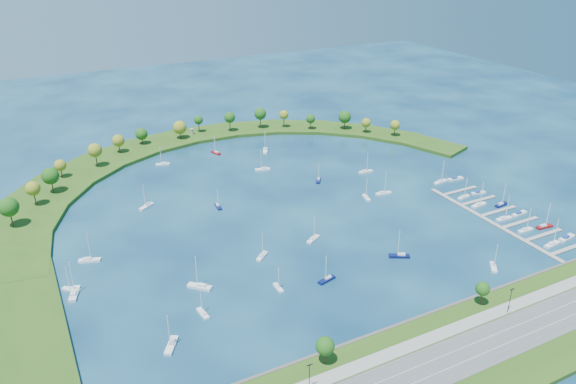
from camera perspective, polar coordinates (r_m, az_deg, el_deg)
name	(u,v)px	position (r m, az deg, el deg)	size (l,w,h in m)	color
ground	(284,205)	(274.13, -0.45, -1.36)	(700.00, 700.00, 0.00)	#072340
south_shoreline	(458,355)	(190.23, 17.24, -15.86)	(420.00, 43.10, 11.60)	#264713
breakwater	(165,185)	(300.86, -12.61, 0.72)	(286.74, 247.64, 2.00)	#264713
breakwater_trees	(187,140)	(336.10, -10.39, 5.31)	(238.07, 94.26, 14.41)	#382314
harbor_tower	(192,132)	(371.58, -9.95, 6.20)	(2.60, 2.60, 3.95)	gray
dock_system	(502,219)	(279.65, 21.33, -2.58)	(24.28, 82.00, 1.60)	gray
moored_boat_0	(200,286)	(214.92, -9.13, -9.60)	(8.73, 8.60, 14.08)	white
moored_boat_1	(494,266)	(238.83, 20.54, -7.21)	(6.49, 7.26, 11.22)	white
moored_boat_2	(263,169)	(314.56, -2.65, 2.42)	(8.92, 4.32, 12.64)	white
moored_boat_3	(71,289)	(226.49, -21.57, -9.30)	(6.80, 6.16, 10.57)	white
moored_boat_4	(327,279)	(216.90, 4.05, -8.97)	(8.07, 3.99, 11.43)	#0A1144
moored_boat_5	(265,150)	(342.33, -2.37, 4.36)	(6.54, 9.42, 13.61)	white
moored_boat_6	(399,255)	(235.58, 11.49, -6.44)	(8.79, 6.33, 12.78)	#0A1144
moored_boat_7	(313,238)	(243.27, 2.64, -4.82)	(8.01, 5.89, 11.70)	white
moored_boat_8	(278,287)	(212.11, -1.03, -9.80)	(1.91, 6.40, 9.35)	white
moored_boat_9	(218,206)	(273.54, -7.26, -1.43)	(2.36, 7.05, 10.21)	#0A1144
moored_boat_10	(319,180)	(300.67, 3.18, 1.28)	(5.95, 7.16, 10.78)	#0A1144
moored_boat_11	(163,164)	(329.88, -12.86, 2.89)	(8.25, 4.18, 11.68)	white
moored_boat_12	(147,206)	(280.23, -14.46, -1.38)	(8.44, 6.77, 12.58)	white
moored_boat_13	(216,152)	(341.80, -7.49, 4.11)	(4.36, 8.01, 11.35)	maroon
moored_boat_14	(366,197)	(283.17, 8.14, -0.52)	(4.01, 7.80, 11.04)	white
moored_boat_15	(171,344)	(190.13, -12.01, -15.20)	(6.81, 8.87, 13.07)	white
moored_boat_16	(74,293)	(223.31, -21.29, -9.74)	(5.59, 9.95, 14.11)	white
moored_boat_17	(262,255)	(231.13, -2.71, -6.58)	(7.15, 6.53, 11.14)	white
moored_boat_18	(383,193)	(289.18, 9.86, -0.07)	(8.52, 3.11, 12.26)	white
moored_boat_19	(366,171)	(314.28, 8.06, 2.16)	(8.32, 2.73, 12.06)	white
moored_boat_20	(203,313)	(201.57, -8.82, -12.26)	(2.76, 7.31, 10.49)	white
moored_boat_21	(89,260)	(242.29, -19.92, -6.60)	(9.16, 5.26, 12.99)	white
docked_boat_0	(552,244)	(264.87, 25.72, -4.87)	(8.99, 3.48, 12.88)	white
docked_boat_1	(567,238)	(273.24, 26.93, -4.26)	(9.77, 4.03, 1.93)	white
docked_boat_2	(525,230)	(272.24, 23.41, -3.60)	(7.99, 2.30, 11.71)	white
docked_boat_3	(544,226)	(279.08, 25.05, -3.21)	(8.51, 3.09, 12.24)	maroon
docked_boat_4	(504,218)	(279.09, 21.50, -2.53)	(8.49, 2.84, 12.30)	white
docked_boat_5	(519,214)	(286.81, 22.86, -2.08)	(9.06, 3.31, 1.81)	white
docked_boat_6	(479,205)	(288.47, 19.19, -1.24)	(9.12, 3.47, 13.07)	white
docked_boat_7	(502,204)	(293.02, 21.27, -1.17)	(8.26, 3.45, 11.77)	#0A1144
docked_boat_8	(464,197)	(294.95, 17.77, -0.45)	(7.79, 3.38, 11.09)	white
docked_boat_9	(478,193)	(302.34, 19.14, -0.08)	(7.98, 3.41, 1.58)	white
docked_boat_10	(441,181)	(309.33, 15.55, 1.07)	(8.85, 3.62, 12.62)	white
docked_boat_11	(455,179)	(315.58, 16.95, 1.33)	(9.49, 3.47, 1.89)	white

